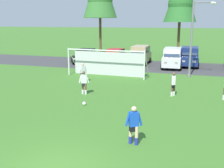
{
  "coord_description": "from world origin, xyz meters",
  "views": [
    {
      "loc": [
        4.47,
        -7.35,
        4.99
      ],
      "look_at": [
        -0.55,
        8.15,
        1.23
      ],
      "focal_mm": 43.68,
      "sensor_mm": 36.0,
      "label": 1
    }
  ],
  "objects_px": {
    "parked_car_slot_far_left": "(86,56)",
    "parked_car_slot_left": "(115,56)",
    "player_winger_left": "(83,73)",
    "player_winger_right": "(84,83)",
    "soccer_ball": "(84,103)",
    "player_midfield_center": "(134,125)",
    "soccer_goal": "(108,62)",
    "player_trailing_back": "(173,84)",
    "parked_car_slot_center_right": "(190,56)",
    "parked_car_slot_center_left": "(140,55)",
    "street_lamp": "(194,39)",
    "parked_car_slot_center": "(172,58)"
  },
  "relations": [
    {
      "from": "player_midfield_center",
      "to": "parked_car_slot_far_left",
      "type": "xyz_separation_m",
      "value": [
        -10.89,
        20.28,
        0.05
      ]
    },
    {
      "from": "player_winger_left",
      "to": "street_lamp",
      "type": "relative_size",
      "value": 0.25
    },
    {
      "from": "player_winger_left",
      "to": "player_trailing_back",
      "type": "height_order",
      "value": "same"
    },
    {
      "from": "player_midfield_center",
      "to": "parked_car_slot_far_left",
      "type": "bearing_deg",
      "value": 118.24
    },
    {
      "from": "parked_car_slot_center",
      "to": "parked_car_slot_far_left",
      "type": "bearing_deg",
      "value": 178.17
    },
    {
      "from": "soccer_ball",
      "to": "player_winger_left",
      "type": "xyz_separation_m",
      "value": [
        -2.67,
        5.89,
        0.71
      ]
    },
    {
      "from": "player_winger_left",
      "to": "parked_car_slot_center_right",
      "type": "distance_m",
      "value": 14.0
    },
    {
      "from": "parked_car_slot_far_left",
      "to": "parked_car_slot_center_right",
      "type": "relative_size",
      "value": 0.92
    },
    {
      "from": "player_midfield_center",
      "to": "parked_car_slot_center_left",
      "type": "relative_size",
      "value": 0.36
    },
    {
      "from": "player_midfield_center",
      "to": "player_winger_right",
      "type": "relative_size",
      "value": 1.0
    },
    {
      "from": "player_winger_left",
      "to": "player_winger_right",
      "type": "bearing_deg",
      "value": -64.95
    },
    {
      "from": "player_midfield_center",
      "to": "parked_car_slot_left",
      "type": "distance_m",
      "value": 22.73
    },
    {
      "from": "parked_car_slot_center",
      "to": "street_lamp",
      "type": "xyz_separation_m",
      "value": [
        2.21,
        -4.79,
        2.36
      ]
    },
    {
      "from": "soccer_goal",
      "to": "player_winger_right",
      "type": "relative_size",
      "value": 4.55
    },
    {
      "from": "soccer_goal",
      "to": "parked_car_slot_left",
      "type": "bearing_deg",
      "value": 102.37
    },
    {
      "from": "soccer_goal",
      "to": "parked_car_slot_center_right",
      "type": "height_order",
      "value": "soccer_goal"
    },
    {
      "from": "soccer_ball",
      "to": "parked_car_slot_left",
      "type": "relative_size",
      "value": 0.05
    },
    {
      "from": "parked_car_slot_center_left",
      "to": "parked_car_slot_center",
      "type": "xyz_separation_m",
      "value": [
        3.92,
        -1.64,
        0.0
      ]
    },
    {
      "from": "soccer_ball",
      "to": "parked_car_slot_center",
      "type": "distance_m",
      "value": 16.08
    },
    {
      "from": "soccer_goal",
      "to": "player_trailing_back",
      "type": "distance_m",
      "value": 8.46
    },
    {
      "from": "player_winger_right",
      "to": "parked_car_slot_center",
      "type": "relative_size",
      "value": 0.35
    },
    {
      "from": "player_winger_left",
      "to": "parked_car_slot_left",
      "type": "relative_size",
      "value": 0.38
    },
    {
      "from": "player_winger_right",
      "to": "parked_car_slot_center_left",
      "type": "distance_m",
      "value": 14.89
    },
    {
      "from": "player_midfield_center",
      "to": "player_winger_right",
      "type": "height_order",
      "value": "same"
    },
    {
      "from": "player_winger_left",
      "to": "parked_car_slot_center",
      "type": "bearing_deg",
      "value": 56.92
    },
    {
      "from": "parked_car_slot_center_left",
      "to": "parked_car_slot_center",
      "type": "distance_m",
      "value": 4.25
    },
    {
      "from": "soccer_ball",
      "to": "parked_car_slot_center",
      "type": "bearing_deg",
      "value": 76.79
    },
    {
      "from": "soccer_goal",
      "to": "parked_car_slot_far_left",
      "type": "height_order",
      "value": "soccer_goal"
    },
    {
      "from": "parked_car_slot_far_left",
      "to": "parked_car_slot_center_left",
      "type": "relative_size",
      "value": 0.93
    },
    {
      "from": "soccer_goal",
      "to": "parked_car_slot_center_right",
      "type": "bearing_deg",
      "value": 49.07
    },
    {
      "from": "player_midfield_center",
      "to": "player_winger_left",
      "type": "distance_m",
      "value": 12.26
    },
    {
      "from": "soccer_ball",
      "to": "player_winger_left",
      "type": "relative_size",
      "value": 0.13
    },
    {
      "from": "parked_car_slot_far_left",
      "to": "parked_car_slot_left",
      "type": "bearing_deg",
      "value": 19.13
    },
    {
      "from": "soccer_ball",
      "to": "soccer_goal",
      "type": "xyz_separation_m",
      "value": [
        -1.62,
        9.22,
        1.18
      ]
    },
    {
      "from": "soccer_ball",
      "to": "parked_car_slot_center_left",
      "type": "bearing_deg",
      "value": 90.84
    },
    {
      "from": "street_lamp",
      "to": "soccer_ball",
      "type": "bearing_deg",
      "value": -118.48
    },
    {
      "from": "soccer_goal",
      "to": "parked_car_slot_far_left",
      "type": "relative_size",
      "value": 1.75
    },
    {
      "from": "soccer_ball",
      "to": "street_lamp",
      "type": "height_order",
      "value": "street_lamp"
    },
    {
      "from": "parked_car_slot_center_right",
      "to": "parked_car_slot_center",
      "type": "bearing_deg",
      "value": -135.8
    },
    {
      "from": "player_winger_left",
      "to": "player_winger_right",
      "type": "relative_size",
      "value": 1.0
    },
    {
      "from": "player_trailing_back",
      "to": "parked_car_slot_center",
      "type": "xyz_separation_m",
      "value": [
        -1.25,
        11.76,
        0.29
      ]
    },
    {
      "from": "parked_car_slot_far_left",
      "to": "parked_car_slot_center",
      "type": "xyz_separation_m",
      "value": [
        10.44,
        -0.33,
        0.24
      ]
    },
    {
      "from": "parked_car_slot_far_left",
      "to": "parked_car_slot_left",
      "type": "relative_size",
      "value": 0.99
    },
    {
      "from": "soccer_ball",
      "to": "player_winger_right",
      "type": "relative_size",
      "value": 0.13
    },
    {
      "from": "player_trailing_back",
      "to": "parked_car_slot_center_right",
      "type": "relative_size",
      "value": 0.35
    },
    {
      "from": "player_trailing_back",
      "to": "street_lamp",
      "type": "xyz_separation_m",
      "value": [
        0.97,
        6.97,
        2.65
      ]
    },
    {
      "from": "soccer_ball",
      "to": "parked_car_slot_left",
      "type": "bearing_deg",
      "value": 101.08
    },
    {
      "from": "soccer_ball",
      "to": "soccer_goal",
      "type": "height_order",
      "value": "soccer_goal"
    },
    {
      "from": "parked_car_slot_center_right",
      "to": "street_lamp",
      "type": "height_order",
      "value": "street_lamp"
    },
    {
      "from": "soccer_ball",
      "to": "parked_car_slot_center",
      "type": "xyz_separation_m",
      "value": [
        3.67,
        15.63,
        1.0
      ]
    }
  ]
}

